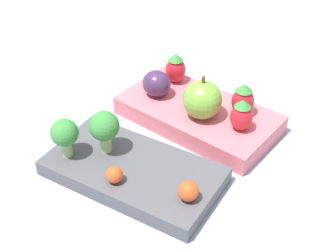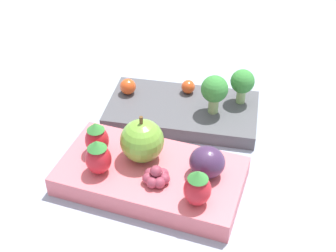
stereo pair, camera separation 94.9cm
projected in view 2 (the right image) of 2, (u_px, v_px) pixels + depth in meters
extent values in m
plane|color=#939EB2|center=(160.00, 146.00, 0.64)|extent=(4.00, 4.00, 0.00)
cube|color=#4C4C51|center=(182.00, 111.00, 0.68)|extent=(0.22, 0.13, 0.02)
cube|color=#DB6670|center=(151.00, 176.00, 0.57)|extent=(0.23, 0.13, 0.03)
cylinder|color=#93B770|center=(241.00, 96.00, 0.68)|extent=(0.01, 0.01, 0.02)
sphere|color=#388438|center=(243.00, 81.00, 0.66)|extent=(0.03, 0.03, 0.03)
cylinder|color=#93B770|center=(213.00, 105.00, 0.66)|extent=(0.01, 0.01, 0.02)
sphere|color=#388438|center=(215.00, 89.00, 0.64)|extent=(0.04, 0.04, 0.04)
sphere|color=#DB4C1E|center=(128.00, 87.00, 0.69)|extent=(0.02, 0.02, 0.02)
sphere|color=#DB4C1E|center=(188.00, 87.00, 0.69)|extent=(0.02, 0.02, 0.02)
sphere|color=#70A838|center=(142.00, 141.00, 0.56)|extent=(0.05, 0.05, 0.05)
cylinder|color=brown|center=(141.00, 121.00, 0.54)|extent=(0.00, 0.00, 0.01)
ellipsoid|color=red|center=(98.00, 159.00, 0.55)|extent=(0.03, 0.03, 0.04)
cone|color=#388438|center=(97.00, 145.00, 0.53)|extent=(0.02, 0.02, 0.01)
ellipsoid|color=red|center=(197.00, 190.00, 0.51)|extent=(0.03, 0.03, 0.04)
cone|color=#388438|center=(198.00, 175.00, 0.49)|extent=(0.02, 0.02, 0.01)
ellipsoid|color=red|center=(97.00, 140.00, 0.57)|extent=(0.03, 0.03, 0.04)
cone|color=#388438|center=(95.00, 127.00, 0.56)|extent=(0.02, 0.02, 0.01)
ellipsoid|color=#42284C|center=(207.00, 162.00, 0.54)|extent=(0.04, 0.04, 0.04)
sphere|color=#93384C|center=(164.00, 179.00, 0.54)|extent=(0.01, 0.01, 0.01)
sphere|color=#93384C|center=(163.00, 174.00, 0.55)|extent=(0.01, 0.01, 0.01)
sphere|color=#93384C|center=(157.00, 172.00, 0.55)|extent=(0.01, 0.01, 0.01)
sphere|color=#93384C|center=(150.00, 174.00, 0.55)|extent=(0.01, 0.01, 0.01)
sphere|color=#93384C|center=(148.00, 178.00, 0.54)|extent=(0.01, 0.01, 0.01)
sphere|color=#93384C|center=(152.00, 182.00, 0.53)|extent=(0.01, 0.01, 0.01)
sphere|color=#93384C|center=(159.00, 183.00, 0.53)|extent=(0.01, 0.01, 0.01)
sphere|color=#93384C|center=(156.00, 171.00, 0.53)|extent=(0.01, 0.01, 0.01)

